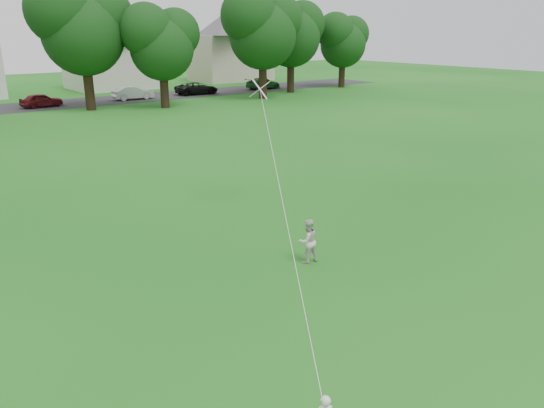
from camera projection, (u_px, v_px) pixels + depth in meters
ground at (307, 323)px, 12.31m from camera, size 160.00×160.00×0.00m
older_boy at (308, 241)px, 15.36m from camera, size 0.69×0.57×1.32m
kite at (280, 189)px, 13.69m from camera, size 3.67×5.73×12.81m
tree_row at (22, 30)px, 39.43m from camera, size 80.15×9.54×10.80m
parked_cars at (10, 102)px, 44.53m from camera, size 63.85×2.51×1.28m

